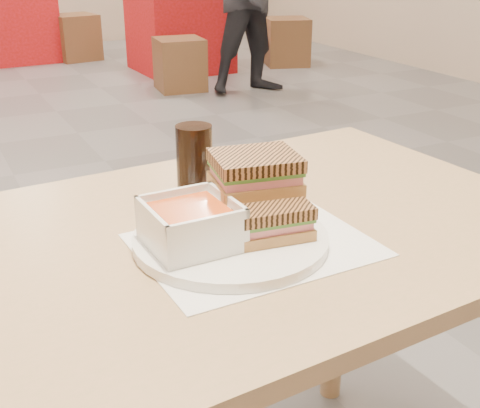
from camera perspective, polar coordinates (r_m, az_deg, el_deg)
name	(u,v)px	position (r m, az deg, el deg)	size (l,w,h in m)	color
main_table	(200,299)	(1.04, -3.65, -8.57)	(1.24, 0.77, 0.75)	#A9805B
tray_liner	(254,245)	(0.95, 1.28, -3.71)	(0.34, 0.27, 0.00)	white
plate	(231,239)	(0.95, -0.86, -3.20)	(0.29, 0.29, 0.02)	white
soup_bowl	(191,226)	(0.91, -4.44, -2.00)	(0.13, 0.13, 0.07)	white
panini_lower	(268,218)	(0.94, 2.50, -1.26)	(0.13, 0.11, 0.05)	tan
panini_upper	(255,172)	(0.97, 1.38, 2.91)	(0.15, 0.13, 0.06)	tan
cola_glass	(195,163)	(1.09, -4.12, 3.68)	(0.06, 0.06, 0.13)	black
bg_table_1	(180,32)	(6.14, -5.46, 15.20)	(0.82, 0.82, 0.71)	red
bg_table_2	(12,26)	(7.02, -19.92, 14.91)	(0.82, 0.82, 0.69)	red
bg_chair_1l	(180,64)	(5.34, -5.46, 12.46)	(0.42, 0.42, 0.42)	brown
bg_chair_1r	(287,42)	(6.41, 4.23, 14.42)	(0.51, 0.51, 0.45)	brown
bg_chair_2r	(76,37)	(6.90, -14.60, 14.38)	(0.46, 0.46, 0.45)	brown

